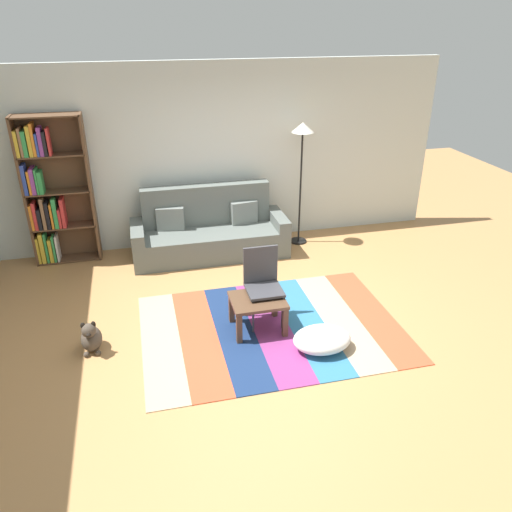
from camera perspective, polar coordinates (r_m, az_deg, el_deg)
The scene contains 11 objects.
ground_plane at distance 5.93m, azimuth 0.91°, elevation -7.56°, with size 14.00×14.00×0.00m, color #B27F4C.
back_wall at distance 7.68m, azimuth -3.90°, elevation 11.40°, with size 6.80×0.10×2.70m, color silver.
rug at distance 5.83m, azimuth 1.76°, elevation -8.21°, with size 2.94×2.09×0.01m.
couch at distance 7.47m, azimuth -5.33°, elevation 2.68°, with size 2.26×0.80×1.00m.
bookshelf at distance 7.53m, azimuth -22.45°, elevation 6.72°, with size 0.90×0.28×2.09m.
coffee_table at distance 5.65m, azimuth 0.20°, elevation -5.59°, with size 0.60×0.51×0.39m.
pouf at distance 5.48m, azimuth 7.53°, elevation -9.39°, with size 0.63×0.48×0.23m, color white.
dog at distance 5.68m, azimuth -18.28°, elevation -8.81°, with size 0.22×0.35×0.40m.
standing_lamp at distance 7.48m, azimuth 5.29°, elevation 12.60°, with size 0.32×0.32×1.87m.
tv_remote at distance 5.60m, azimuth -0.43°, elevation -4.78°, with size 0.04×0.15×0.02m, color black.
folding_chair at distance 5.73m, azimuth 0.73°, elevation -2.64°, with size 0.40×0.40×0.90m.
Camera 1 is at (-1.26, -4.78, 3.28)m, focal length 35.10 mm.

